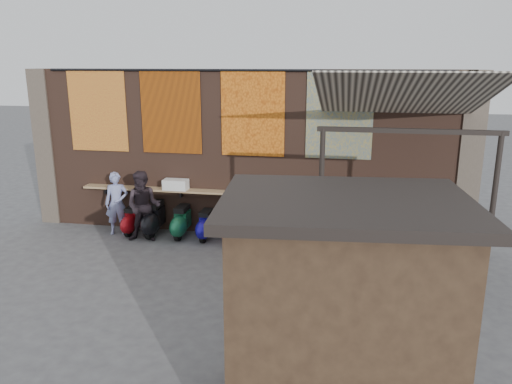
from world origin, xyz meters
TOP-DOWN VIEW (x-y plane):
  - ground at (0.00, 0.00)m, footprint 70.00×70.00m
  - brick_wall at (0.00, 2.70)m, footprint 10.00×0.40m
  - pier_left at (-5.20, 2.70)m, footprint 0.50×0.50m
  - pier_right at (5.20, 2.70)m, footprint 0.50×0.50m
  - eating_counter at (0.00, 2.33)m, footprint 8.00×0.32m
  - shelf_box at (-1.59, 2.30)m, footprint 0.60×0.32m
  - tapestry_redgold at (-3.60, 2.48)m, footprint 1.50×0.02m
  - tapestry_sun at (-1.70, 2.48)m, footprint 1.50×0.02m
  - tapestry_orange at (0.30, 2.48)m, footprint 1.50×0.02m
  - tapestry_multi at (2.30, 2.48)m, footprint 1.50×0.02m
  - hang_rail at (0.00, 2.47)m, footprint 9.50×0.06m
  - scooter_stool_0 at (-2.68, 2.03)m, footprint 0.32×0.72m
  - scooter_stool_1 at (-2.09, 2.02)m, footprint 0.40×0.88m
  - scooter_stool_2 at (-1.39, 2.03)m, footprint 0.36×0.80m
  - scooter_stool_3 at (-0.76, 1.99)m, footprint 0.33×0.74m
  - scooter_stool_4 at (-0.15, 1.97)m, footprint 0.33×0.72m
  - scooter_stool_5 at (0.47, 1.97)m, footprint 0.33×0.73m
  - scooter_stool_6 at (1.11, 2.05)m, footprint 0.37×0.81m
  - scooter_stool_7 at (1.73, 2.02)m, footprint 0.40×0.88m
  - scooter_stool_8 at (2.28, 1.98)m, footprint 0.36×0.80m
  - scooter_stool_9 at (2.91, 1.96)m, footprint 0.39×0.87m
  - diner_left at (-3.03, 2.00)m, footprint 0.66×0.54m
  - diner_right at (-2.17, 1.63)m, footprint 0.92×0.77m
  - shopper_navy at (4.00, 0.93)m, footprint 0.96×0.86m
  - shopper_grey at (3.48, 0.44)m, footprint 1.13×1.01m
  - shopper_tan at (1.84, 0.80)m, footprint 0.97×0.98m
  - market_stall at (2.53, -3.72)m, footprint 2.57×2.02m
  - stall_roof at (2.53, -3.72)m, footprint 2.89×2.32m
  - stall_sign at (2.45, -2.79)m, footprint 1.20×0.15m
  - stall_shelf at (2.45, -2.79)m, footprint 2.01×0.28m
  - awning_canvas at (3.50, 0.90)m, footprint 3.20×3.28m
  - awning_ledger at (3.50, 2.49)m, footprint 3.30×0.08m
  - awning_header at (3.50, -0.60)m, footprint 3.00×0.08m
  - awning_post_left at (2.10, -0.60)m, footprint 0.09×0.09m
  - awning_post_right at (4.90, -0.60)m, footprint 0.09×0.09m

SIDE VIEW (x-z plane):
  - ground at x=0.00m, z-range 0.00..0.00m
  - scooter_stool_0 at x=-2.68m, z-range 0.00..0.68m
  - scooter_stool_4 at x=-0.15m, z-range 0.00..0.69m
  - scooter_stool_5 at x=0.47m, z-range 0.00..0.70m
  - scooter_stool_3 at x=-0.76m, z-range 0.00..0.71m
  - scooter_stool_8 at x=2.28m, z-range 0.00..0.76m
  - scooter_stool_2 at x=-1.39m, z-range 0.00..0.76m
  - scooter_stool_6 at x=1.11m, z-range 0.00..0.77m
  - scooter_stool_9 at x=2.91m, z-range 0.00..0.83m
  - scooter_stool_1 at x=-2.09m, z-range 0.00..0.84m
  - scooter_stool_7 at x=1.73m, z-range 0.00..0.84m
  - shopper_grey at x=3.48m, z-range 0.00..1.52m
  - diner_left at x=-3.03m, z-range 0.00..1.57m
  - shopper_navy at x=4.00m, z-range 0.00..1.57m
  - diner_right at x=-2.17m, z-range 0.00..1.71m
  - shopper_tan at x=1.84m, z-range 0.00..1.71m
  - stall_shelf at x=2.45m, z-range 0.93..0.99m
  - eating_counter at x=0.00m, z-range 1.08..1.12m
  - shelf_box at x=-1.59m, z-range 1.12..1.38m
  - market_stall at x=2.53m, z-range 0.00..2.63m
  - awning_post_left at x=2.10m, z-range 0.00..3.10m
  - awning_post_right at x=4.90m, z-range 0.00..3.10m
  - stall_sign at x=2.45m, z-range 1.65..2.15m
  - brick_wall at x=0.00m, z-range 0.00..4.00m
  - pier_left at x=-5.20m, z-range 0.00..4.00m
  - pier_right at x=5.20m, z-range 0.00..4.00m
  - stall_roof at x=2.53m, z-range 2.63..2.75m
  - tapestry_redgold at x=-3.60m, z-range 2.00..4.00m
  - tapestry_sun at x=-1.70m, z-range 2.00..4.00m
  - tapestry_orange at x=0.30m, z-range 2.00..4.00m
  - tapestry_multi at x=2.30m, z-range 2.00..4.00m
  - awning_header at x=3.50m, z-range 3.04..3.12m
  - awning_canvas at x=3.50m, z-range 3.07..4.03m
  - awning_ledger at x=3.50m, z-range 3.89..4.01m
  - hang_rail at x=0.00m, z-range 3.95..4.01m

